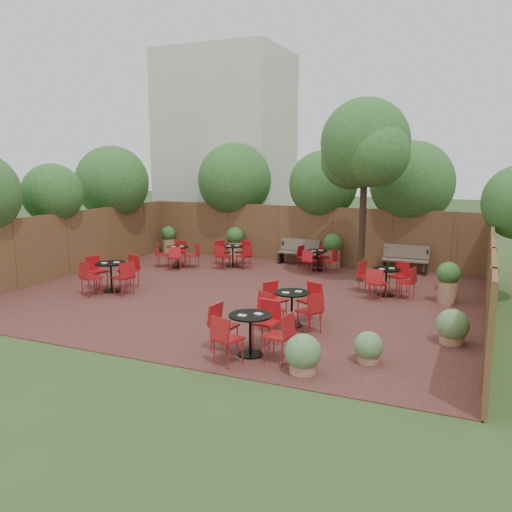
% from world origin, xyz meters
% --- Properties ---
extents(ground, '(80.00, 80.00, 0.00)m').
position_xyz_m(ground, '(0.00, 0.00, 0.00)').
color(ground, '#354F23').
rests_on(ground, ground).
extents(courtyard_paving, '(12.00, 10.00, 0.02)m').
position_xyz_m(courtyard_paving, '(0.00, 0.00, 0.01)').
color(courtyard_paving, '#3D1C19').
rests_on(courtyard_paving, ground).
extents(fence_back, '(12.00, 0.08, 2.00)m').
position_xyz_m(fence_back, '(0.00, 5.00, 1.00)').
color(fence_back, brown).
rests_on(fence_back, ground).
extents(fence_left, '(0.08, 10.00, 2.00)m').
position_xyz_m(fence_left, '(-6.00, 0.00, 1.00)').
color(fence_left, brown).
rests_on(fence_left, ground).
extents(fence_right, '(0.08, 10.00, 2.00)m').
position_xyz_m(fence_right, '(6.00, 0.00, 1.00)').
color(fence_right, brown).
rests_on(fence_right, ground).
extents(neighbour_building, '(5.00, 4.00, 8.00)m').
position_xyz_m(neighbour_building, '(-4.50, 8.00, 4.00)').
color(neighbour_building, beige).
rests_on(neighbour_building, ground).
extents(overhang_foliage, '(15.44, 10.84, 2.79)m').
position_xyz_m(overhang_foliage, '(-1.82, 3.63, 2.76)').
color(overhang_foliage, '#255A1D').
rests_on(overhang_foliage, ground).
extents(courtyard_tree, '(2.72, 2.62, 5.32)m').
position_xyz_m(courtyard_tree, '(2.52, 2.85, 3.89)').
color(courtyard_tree, black).
rests_on(courtyard_tree, courtyard_paving).
extents(park_bench_left, '(1.41, 0.47, 0.87)m').
position_xyz_m(park_bench_left, '(-0.02, 4.62, 0.47)').
color(park_bench_left, brown).
rests_on(park_bench_left, courtyard_paving).
extents(park_bench_right, '(1.44, 0.48, 0.89)m').
position_xyz_m(park_bench_right, '(3.57, 4.62, 0.48)').
color(park_bench_right, brown).
rests_on(park_bench_right, courtyard_paving).
extents(bistro_tables, '(8.62, 9.32, 0.93)m').
position_xyz_m(bistro_tables, '(-0.07, 0.11, 0.45)').
color(bistro_tables, black).
rests_on(bistro_tables, courtyard_paving).
extents(planters, '(11.03, 3.98, 1.15)m').
position_xyz_m(planters, '(-0.42, 3.92, 0.62)').
color(planters, '#966D4B').
rests_on(planters, courtyard_paving).
extents(low_shrubs, '(2.85, 3.19, 0.69)m').
position_xyz_m(low_shrubs, '(4.25, -3.14, 0.34)').
color(low_shrubs, '#966D4B').
rests_on(low_shrubs, courtyard_paving).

